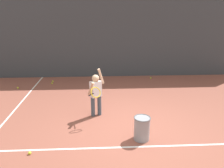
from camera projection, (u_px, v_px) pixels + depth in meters
name	position (u px, v px, depth m)	size (l,w,h in m)	color
ground_plane	(132.00, 127.00, 5.64)	(20.00, 20.00, 0.00)	brown
court_line_baseline	(137.00, 147.00, 4.81)	(9.00, 0.05, 0.00)	white
court_line_sideline	(12.00, 112.00, 6.42)	(0.05, 9.00, 0.00)	white
back_fence_windscreen	(118.00, 31.00, 9.34)	(11.96, 0.08, 3.95)	#383D42
fence_post_1	(49.00, 30.00, 9.23)	(0.09, 0.09, 4.10)	slate
fence_post_2	(118.00, 30.00, 9.37)	(0.09, 0.09, 4.10)	slate
fence_post_3	(185.00, 29.00, 9.52)	(0.09, 0.09, 4.10)	slate
tennis_player	(96.00, 92.00, 6.01)	(0.49, 0.85, 1.35)	#3F4C59
ball_hopper	(142.00, 128.00, 5.02)	(0.38, 0.38, 0.56)	gray
tennis_ball_0	(53.00, 81.00, 9.11)	(0.07, 0.07, 0.07)	#CCE033
tennis_ball_2	(30.00, 153.00, 4.55)	(0.07, 0.07, 0.07)	#CCE033
tennis_ball_3	(90.00, 93.00, 7.86)	(0.07, 0.07, 0.07)	#CCE033
tennis_ball_4	(151.00, 78.00, 9.55)	(0.07, 0.07, 0.07)	#CCE033
tennis_ball_6	(52.00, 83.00, 8.87)	(0.07, 0.07, 0.07)	#CCE033
tennis_ball_7	(18.00, 88.00, 8.36)	(0.07, 0.07, 0.07)	#CCE033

